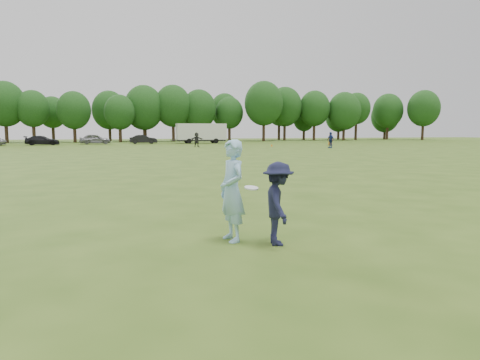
{
  "coord_description": "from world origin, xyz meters",
  "views": [
    {
      "loc": [
        -2.62,
        -7.7,
        2.15
      ],
      "look_at": [
        -0.09,
        0.93,
        1.1
      ],
      "focal_mm": 32.0,
      "sensor_mm": 36.0,
      "label": 1
    }
  ],
  "objects_px": {
    "thrower": "(232,191)",
    "field_cone": "(272,145)",
    "car_d": "(42,140)",
    "player_far_d": "(197,140)",
    "car_f": "(143,139)",
    "defender": "(278,204)",
    "player_far_c": "(330,140)",
    "car_e": "(95,139)",
    "player_far_b": "(330,140)",
    "cargo_trailer": "(201,132)"
  },
  "relations": [
    {
      "from": "player_far_d",
      "to": "car_d",
      "type": "bearing_deg",
      "value": 138.15
    },
    {
      "from": "car_d",
      "to": "cargo_trailer",
      "type": "distance_m",
      "value": 23.7
    },
    {
      "from": "player_far_c",
      "to": "car_e",
      "type": "xyz_separation_m",
      "value": [
        -31.83,
        14.94,
        -0.03
      ]
    },
    {
      "from": "defender",
      "to": "player_far_b",
      "type": "xyz_separation_m",
      "value": [
        22.04,
        39.09,
        0.18
      ]
    },
    {
      "from": "defender",
      "to": "player_far_b",
      "type": "bearing_deg",
      "value": -17.95
    },
    {
      "from": "thrower",
      "to": "car_d",
      "type": "height_order",
      "value": "thrower"
    },
    {
      "from": "player_far_b",
      "to": "car_d",
      "type": "height_order",
      "value": "player_far_b"
    },
    {
      "from": "defender",
      "to": "field_cone",
      "type": "distance_m",
      "value": 48.94
    },
    {
      "from": "player_far_c",
      "to": "thrower",
      "type": "bearing_deg",
      "value": 100.27
    },
    {
      "from": "car_f",
      "to": "cargo_trailer",
      "type": "height_order",
      "value": "cargo_trailer"
    },
    {
      "from": "thrower",
      "to": "player_far_c",
      "type": "height_order",
      "value": "thrower"
    },
    {
      "from": "thrower",
      "to": "car_f",
      "type": "relative_size",
      "value": 0.46
    },
    {
      "from": "player_far_b",
      "to": "field_cone",
      "type": "bearing_deg",
      "value": -154.12
    },
    {
      "from": "defender",
      "to": "player_far_b",
      "type": "relative_size",
      "value": 0.81
    },
    {
      "from": "player_far_c",
      "to": "car_f",
      "type": "relative_size",
      "value": 0.38
    },
    {
      "from": "car_e",
      "to": "player_far_c",
      "type": "bearing_deg",
      "value": -120.52
    },
    {
      "from": "thrower",
      "to": "field_cone",
      "type": "relative_size",
      "value": 6.58
    },
    {
      "from": "car_e",
      "to": "field_cone",
      "type": "xyz_separation_m",
      "value": [
        22.82,
        -15.69,
        -0.63
      ]
    },
    {
      "from": "player_far_b",
      "to": "player_far_c",
      "type": "xyz_separation_m",
      "value": [
        4.02,
        7.53,
        -0.15
      ]
    },
    {
      "from": "player_far_b",
      "to": "cargo_trailer",
      "type": "xyz_separation_m",
      "value": [
        -11.35,
        22.67,
        0.81
      ]
    },
    {
      "from": "defender",
      "to": "player_far_d",
      "type": "relative_size",
      "value": 0.84
    },
    {
      "from": "car_e",
      "to": "car_d",
      "type": "bearing_deg",
      "value": 99.78
    },
    {
      "from": "car_e",
      "to": "car_f",
      "type": "distance_m",
      "value": 7.18
    },
    {
      "from": "player_far_c",
      "to": "field_cone",
      "type": "distance_m",
      "value": 9.06
    },
    {
      "from": "thrower",
      "to": "car_e",
      "type": "relative_size",
      "value": 0.43
    },
    {
      "from": "thrower",
      "to": "car_d",
      "type": "relative_size",
      "value": 0.43
    },
    {
      "from": "thrower",
      "to": "field_cone",
      "type": "distance_m",
      "value": 48.73
    },
    {
      "from": "player_far_b",
      "to": "car_d",
      "type": "distance_m",
      "value": 40.53
    },
    {
      "from": "car_f",
      "to": "field_cone",
      "type": "relative_size",
      "value": 14.2
    },
    {
      "from": "player_far_d",
      "to": "player_far_b",
      "type": "bearing_deg",
      "value": -36.11
    },
    {
      "from": "player_far_c",
      "to": "field_cone",
      "type": "bearing_deg",
      "value": 45.23
    },
    {
      "from": "player_far_b",
      "to": "car_d",
      "type": "xyz_separation_m",
      "value": [
        -34.93,
        20.54,
        -0.3
      ]
    },
    {
      "from": "thrower",
      "to": "player_far_c",
      "type": "xyz_separation_m",
      "value": [
        26.81,
        46.1,
        -0.17
      ]
    },
    {
      "from": "player_far_b",
      "to": "player_far_c",
      "type": "height_order",
      "value": "player_far_b"
    },
    {
      "from": "defender",
      "to": "cargo_trailer",
      "type": "height_order",
      "value": "cargo_trailer"
    },
    {
      "from": "thrower",
      "to": "cargo_trailer",
      "type": "relative_size",
      "value": 0.22
    },
    {
      "from": "player_far_d",
      "to": "car_d",
      "type": "distance_m",
      "value": 23.86
    },
    {
      "from": "car_e",
      "to": "player_far_d",
      "type": "bearing_deg",
      "value": -144.35
    },
    {
      "from": "defender",
      "to": "car_d",
      "type": "distance_m",
      "value": 61.01
    },
    {
      "from": "thrower",
      "to": "cargo_trailer",
      "type": "height_order",
      "value": "cargo_trailer"
    },
    {
      "from": "player_far_b",
      "to": "car_e",
      "type": "bearing_deg",
      "value": -139.42
    },
    {
      "from": "cargo_trailer",
      "to": "car_d",
      "type": "bearing_deg",
      "value": -174.86
    },
    {
      "from": "player_far_b",
      "to": "cargo_trailer",
      "type": "bearing_deg",
      "value": -163.87
    },
    {
      "from": "player_far_c",
      "to": "car_e",
      "type": "bearing_deg",
      "value": 15.31
    },
    {
      "from": "field_cone",
      "to": "car_d",
      "type": "bearing_deg",
      "value": 155.31
    },
    {
      "from": "thrower",
      "to": "field_cone",
      "type": "xyz_separation_m",
      "value": [
        17.8,
        45.35,
        -0.84
      ]
    },
    {
      "from": "defender",
      "to": "thrower",
      "type": "bearing_deg",
      "value": 67.03
    },
    {
      "from": "thrower",
      "to": "car_f",
      "type": "height_order",
      "value": "thrower"
    },
    {
      "from": "car_d",
      "to": "player_far_d",
      "type": "bearing_deg",
      "value": -125.91
    },
    {
      "from": "defender",
      "to": "car_e",
      "type": "xyz_separation_m",
      "value": [
        -5.77,
        61.56,
        -0.0
      ]
    }
  ]
}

